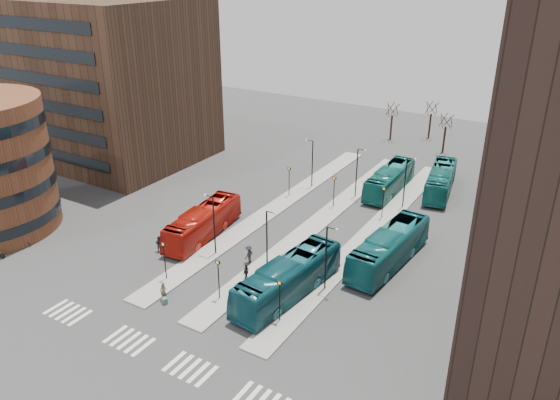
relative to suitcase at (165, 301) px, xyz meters
The scene contains 20 objects.
ground 9.29m from the suitcase, 77.82° to the right, with size 160.00×160.00×0.00m, color #313134.
island_left 21.03m from the suitcase, 95.57° to the left, with size 2.50×45.00×0.15m, color gray.
island_mid 21.30m from the suitcase, 79.29° to the left, with size 2.50×45.00×0.15m, color gray.
island_right 23.18m from the suitcase, 64.55° to the left, with size 2.50×45.00×0.15m, color gray.
suitcase is the anchor object (origin of this frame).
red_bus 12.41m from the suitcase, 113.13° to the left, with size 2.69×11.48×3.20m, color #B3180D.
teal_bus_a 10.58m from the suitcase, 37.91° to the left, with size 2.91×12.46×3.47m, color #124E5B.
teal_bus_b 33.52m from the suitcase, 77.17° to the left, with size 2.69×11.48×3.20m, color #14645F.
teal_bus_c 21.12m from the suitcase, 49.43° to the left, with size 2.92×12.47×3.47m, color #146268.
teal_bus_d 37.96m from the suitcase, 70.11° to the left, with size 2.68×11.46×3.19m, color #146663.
traveller 0.81m from the suitcase, 137.04° to the left, with size 0.62×0.40×1.69m, color brown.
commuter_a 9.33m from the suitcase, 135.23° to the left, with size 0.81×0.63×1.66m, color black.
commuter_b 7.68m from the suitcase, 60.57° to the left, with size 0.92×0.38×1.56m, color black.
commuter_c 9.60m from the suitcase, 76.44° to the left, with size 1.16×0.67×1.80m, color black.
bicycle_far 19.05m from the suitcase, behind, with size 0.53×1.52×0.80m, color gray.
crosswalk_stripes 6.29m from the suitcase, 53.83° to the right, with size 22.35×2.40×0.01m.
office_block 41.98m from the suitcase, 142.14° to the left, with size 25.00×20.12×22.00m.
sign_poles 14.53m from the suitcase, 75.67° to the left, with size 12.45×22.12×3.65m.
lamp_posts 19.75m from the suitcase, 76.36° to the left, with size 14.04×20.24×6.12m.
bare_trees 53.85m from the suitcase, 85.07° to the left, with size 10.97×8.14×5.90m.
Camera 1 is at (26.27, -18.78, 26.76)m, focal length 35.00 mm.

